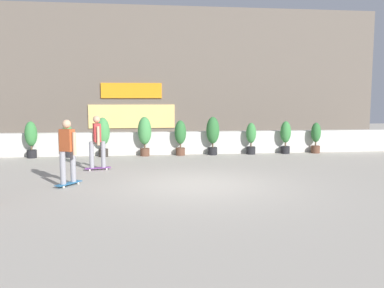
% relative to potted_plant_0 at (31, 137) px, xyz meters
% --- Properties ---
extents(ground_plane, '(48.00, 48.00, 0.00)m').
position_rel_potted_plant_0_xyz_m(ground_plane, '(5.59, -5.55, -0.78)').
color(ground_plane, '#A8A093').
extents(planter_wall, '(18.00, 0.40, 0.90)m').
position_rel_potted_plant_0_xyz_m(planter_wall, '(5.59, 0.45, -0.33)').
color(planter_wall, beige).
rests_on(planter_wall, ground).
extents(building_backdrop, '(20.00, 2.08, 6.50)m').
position_rel_potted_plant_0_xyz_m(building_backdrop, '(5.59, 4.45, 2.46)').
color(building_backdrop, '#60564C').
rests_on(building_backdrop, ground).
extents(potted_plant_0, '(0.45, 0.45, 1.38)m').
position_rel_potted_plant_0_xyz_m(potted_plant_0, '(0.00, 0.00, 0.00)').
color(potted_plant_0, black).
rests_on(potted_plant_0, ground).
extents(potted_plant_1, '(0.40, 0.40, 1.27)m').
position_rel_potted_plant_0_xyz_m(potted_plant_1, '(1.33, 0.00, -0.09)').
color(potted_plant_1, black).
rests_on(potted_plant_1, ground).
extents(potted_plant_2, '(0.52, 0.52, 1.51)m').
position_rel_potted_plant_0_xyz_m(potted_plant_2, '(2.65, -0.00, 0.09)').
color(potted_plant_2, '#2D2823').
rests_on(potted_plant_2, ground).
extents(potted_plant_3, '(0.53, 0.53, 1.52)m').
position_rel_potted_plant_0_xyz_m(potted_plant_3, '(4.24, 0.00, 0.10)').
color(potted_plant_3, brown).
rests_on(potted_plant_3, ground).
extents(potted_plant_4, '(0.46, 0.46, 1.38)m').
position_rel_potted_plant_0_xyz_m(potted_plant_4, '(5.63, 0.00, 0.00)').
color(potted_plant_4, brown).
rests_on(potted_plant_4, ground).
extents(potted_plant_5, '(0.52, 0.52, 1.51)m').
position_rel_potted_plant_0_xyz_m(potted_plant_5, '(6.92, -0.00, 0.10)').
color(potted_plant_5, black).
rests_on(potted_plant_5, ground).
extents(potted_plant_6, '(0.40, 0.40, 1.26)m').
position_rel_potted_plant_0_xyz_m(potted_plant_6, '(8.48, 0.00, -0.09)').
color(potted_plant_6, black).
rests_on(potted_plant_6, ground).
extents(potted_plant_7, '(0.42, 0.42, 1.32)m').
position_rel_potted_plant_0_xyz_m(potted_plant_7, '(9.92, 0.00, -0.05)').
color(potted_plant_7, black).
rests_on(potted_plant_7, ground).
extents(potted_plant_8, '(0.39, 0.39, 1.25)m').
position_rel_potted_plant_0_xyz_m(potted_plant_8, '(11.21, 0.00, -0.10)').
color(potted_plant_8, brown).
rests_on(potted_plant_8, ground).
extents(skater_by_wall_right, '(0.82, 0.54, 1.70)m').
position_rel_potted_plant_0_xyz_m(skater_by_wall_right, '(2.75, -2.97, 0.16)').
color(skater_by_wall_right, '#72338C').
rests_on(skater_by_wall_right, ground).
extents(skater_mid_plaza, '(0.61, 0.78, 1.70)m').
position_rel_potted_plant_0_xyz_m(skater_mid_plaza, '(2.26, -5.24, 0.16)').
color(skater_mid_plaza, '#266699').
rests_on(skater_mid_plaza, ground).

